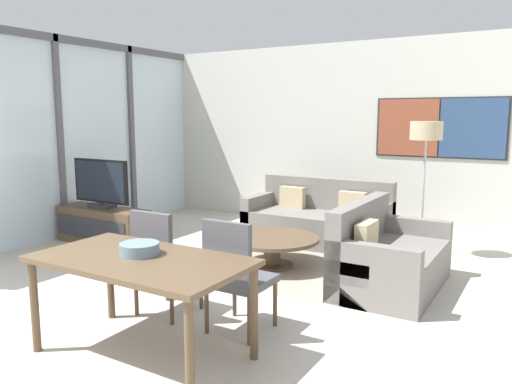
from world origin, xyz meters
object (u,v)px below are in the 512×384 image
Objects in this scene: coffee_table at (272,244)px; fruit_bowl at (140,248)px; tv_console at (103,226)px; sofa_main at (319,222)px; dining_table at (141,268)px; dining_chair_left at (162,258)px; dining_chair_centre at (235,272)px; sofa_side at (385,260)px; floor_lamp at (426,140)px; television at (101,184)px.

coffee_table is 3.75× the size of fruit_bowl.
tv_console reaches higher than coffee_table.
sofa_main is 1.23× the size of dining_table.
fruit_bowl is at bearing -61.54° from dining_chair_left.
sofa_main is at bearing 101.69° from dining_chair_centre.
sofa_main and sofa_side have the same top height.
sofa_side is at bearing 50.02° from dining_chair_left.
dining_chair_left is at bearing -93.99° from coffee_table.
sofa_side is 2.24m from dining_chair_left.
sofa_side is at bearing -45.38° from sofa_main.
floor_lamp is (1.37, 1.30, 1.16)m from coffee_table.
floor_lamp is (1.18, 3.60, 0.65)m from fruit_bowl.
sofa_main is at bearing 179.68° from floor_lamp.
television reaches higher than coffee_table.
tv_console is 2.93m from sofa_main.
television reaches higher than dining_chair_centre.
dining_chair_centre is (0.62, -1.71, 0.25)m from coffee_table.
television is 2.98m from sofa_main.
dining_table is (0.25, -3.66, 0.37)m from sofa_main.
coffee_table is at bearing 110.03° from dining_chair_centre.
dining_table is 0.15m from fruit_bowl.
sofa_main is 6.67× the size of fruit_bowl.
sofa_main reaches higher than fruit_bowl.
tv_console is at bearing 148.25° from dining_chair_left.
fruit_bowl is (0.19, -2.30, 0.51)m from coffee_table.
dining_table is at bearing -83.91° from coffee_table.
dining_chair_left is (2.35, -1.45, -0.30)m from television.
television reaches higher than sofa_side.
dining_chair_centre reaches higher than fruit_bowl.
sofa_side is (3.78, 0.25, 0.03)m from tv_console.
television is 2.78m from dining_chair_left.
fruit_bowl is at bearing -37.32° from television.
floor_lamp reaches higher than dining_chair_centre.
television is 3.82m from sofa_side.
dining_table is at bearing -86.07° from sofa_main.
dining_chair_left is (-0.12, -3.03, 0.23)m from sofa_main.
sofa_side is 1.31m from coffee_table.
dining_table is 0.94× the size of floor_lamp.
television is 0.62× the size of dining_table.
dining_chair_centre reaches higher than sofa_main.
dining_chair_centre is at bearing -69.97° from coffee_table.
tv_console is 0.89× the size of dining_table.
coffee_table is at bearing 94.72° from fruit_bowl.
floor_lamp is at bearing -2.44° from sofa_side.
dining_table is at bearing -119.89° from dining_chair_centre.
fruit_bowl reaches higher than coffee_table.
fruit_bowl is at bearing 153.84° from sofa_side.
sofa_side is 0.95× the size of dining_table.
television is 1.04× the size of dining_chair_centre.
sofa_side is at bearing -1.00° from coffee_table.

